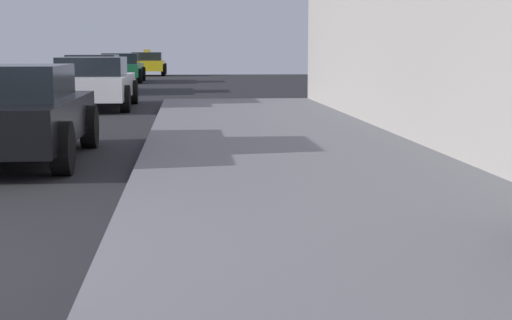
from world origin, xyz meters
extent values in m
cube|color=slate|center=(4.00, 0.00, 0.07)|extent=(4.00, 32.00, 0.15)
cube|color=black|center=(0.23, 5.58, 0.54)|extent=(1.82, 4.01, 0.55)
cube|color=black|center=(0.23, 5.38, 1.04)|extent=(1.61, 1.81, 0.45)
cylinder|color=black|center=(1.14, 6.86, 0.32)|extent=(0.22, 0.64, 0.64)
cylinder|color=black|center=(1.14, 4.30, 0.32)|extent=(0.22, 0.64, 0.64)
cube|color=white|center=(0.29, 14.87, 0.54)|extent=(1.75, 4.45, 0.55)
cube|color=black|center=(0.29, 14.65, 1.04)|extent=(1.54, 2.00, 0.45)
cylinder|color=black|center=(-0.58, 16.29, 0.32)|extent=(0.22, 0.64, 0.64)
cylinder|color=black|center=(1.17, 16.29, 0.32)|extent=(0.22, 0.64, 0.64)
cylinder|color=black|center=(-0.58, 13.44, 0.32)|extent=(0.22, 0.64, 0.64)
cylinder|color=black|center=(1.17, 13.44, 0.32)|extent=(0.22, 0.64, 0.64)
cube|color=#B7B7BF|center=(-0.52, 22.01, 0.54)|extent=(1.80, 4.27, 0.55)
cube|color=black|center=(-0.52, 21.80, 1.04)|extent=(1.59, 1.92, 0.45)
cylinder|color=black|center=(-1.42, 23.38, 0.32)|extent=(0.22, 0.64, 0.64)
cylinder|color=black|center=(0.38, 23.38, 0.32)|extent=(0.22, 0.64, 0.64)
cylinder|color=black|center=(-1.42, 20.65, 0.32)|extent=(0.22, 0.64, 0.64)
cylinder|color=black|center=(0.38, 20.65, 0.32)|extent=(0.22, 0.64, 0.64)
cube|color=#196638|center=(-0.26, 30.14, 0.54)|extent=(1.71, 4.38, 0.55)
cube|color=black|center=(-0.26, 29.92, 1.04)|extent=(1.50, 1.97, 0.45)
cylinder|color=black|center=(-1.12, 31.54, 0.32)|extent=(0.22, 0.64, 0.64)
cylinder|color=black|center=(0.59, 31.54, 0.32)|extent=(0.22, 0.64, 0.64)
cylinder|color=black|center=(-1.12, 28.74, 0.32)|extent=(0.22, 0.64, 0.64)
cylinder|color=black|center=(0.59, 28.74, 0.32)|extent=(0.22, 0.64, 0.64)
cube|color=yellow|center=(0.42, 39.27, 0.54)|extent=(1.81, 4.37, 0.55)
cube|color=black|center=(0.42, 39.05, 1.04)|extent=(1.60, 1.97, 0.45)
cube|color=yellow|center=(0.42, 39.05, 1.35)|extent=(0.36, 0.14, 0.16)
cylinder|color=black|center=(-0.49, 40.67, 0.32)|extent=(0.22, 0.64, 0.64)
cylinder|color=black|center=(1.33, 40.67, 0.32)|extent=(0.22, 0.64, 0.64)
cylinder|color=black|center=(-0.49, 37.87, 0.32)|extent=(0.22, 0.64, 0.64)
cylinder|color=black|center=(1.33, 37.87, 0.32)|extent=(0.22, 0.64, 0.64)
camera|label=1|loc=(2.61, -4.96, 1.48)|focal=54.92mm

